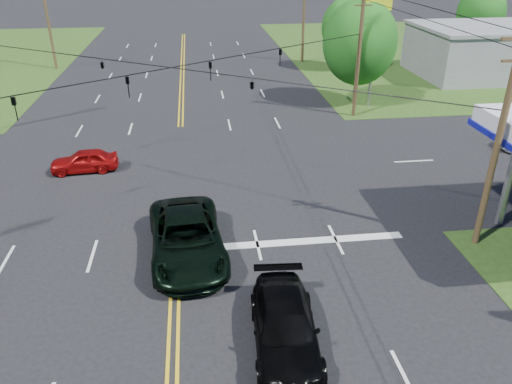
{
  "coord_description": "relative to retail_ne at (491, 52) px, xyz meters",
  "views": [
    {
      "loc": [
        1.17,
        -14.22,
        11.82
      ],
      "look_at": [
        3.69,
        6.0,
        1.57
      ],
      "focal_mm": 35.0,
      "sensor_mm": 36.0,
      "label": 1
    }
  ],
  "objects": [
    {
      "name": "pole_right_far",
      "position": [
        -17.0,
        8.0,
        2.97
      ],
      "size": [
        1.6,
        0.28,
        10.0
      ],
      "color": "#41321B",
      "rests_on": "ground"
    },
    {
      "name": "ground",
      "position": [
        -30.0,
        -20.0,
        -2.2
      ],
      "size": [
        280.0,
        280.0,
        0.0
      ],
      "primitive_type": "plane",
      "color": "black",
      "rests_on": "ground"
    },
    {
      "name": "tree_right_b",
      "position": [
        -13.5,
        4.0,
        2.02
      ],
      "size": [
        4.94,
        4.94,
        7.09
      ],
      "color": "#41321B",
      "rests_on": "ground"
    },
    {
      "name": "suv_black",
      "position": [
        -26.38,
        -34.07,
        -1.46
      ],
      "size": [
        2.41,
        5.25,
        1.49
      ],
      "primitive_type": "imported",
      "rotation": [
        0.0,
        0.0,
        -0.07
      ],
      "color": "black",
      "rests_on": "ground"
    },
    {
      "name": "grass_ne",
      "position": [
        5.0,
        12.0,
        -2.2
      ],
      "size": [
        46.0,
        48.0,
        0.03
      ],
      "primitive_type": "cube",
      "color": "#274215",
      "rests_on": "ground"
    },
    {
      "name": "pickup_dkgreen",
      "position": [
        -29.5,
        -28.5,
        -1.31
      ],
      "size": [
        3.46,
        6.62,
        1.78
      ],
      "primitive_type": "imported",
      "rotation": [
        0.0,
        0.0,
        0.08
      ],
      "color": "black",
      "rests_on": "ground"
    },
    {
      "name": "pole_ne",
      "position": [
        -17.0,
        -11.0,
        2.72
      ],
      "size": [
        1.6,
        0.28,
        9.5
      ],
      "color": "#41321B",
      "rests_on": "ground"
    },
    {
      "name": "power_lines",
      "position": [
        -30.0,
        -22.0,
        6.4
      ],
      "size": [
        26.04,
        100.0,
        0.64
      ],
      "color": "black",
      "rests_on": "ground"
    },
    {
      "name": "tree_right_a",
      "position": [
        -16.0,
        -8.0,
        2.67
      ],
      "size": [
        5.7,
        5.7,
        8.18
      ],
      "color": "#41321B",
      "rests_on": "ground"
    },
    {
      "name": "span_wire_signals",
      "position": [
        -30.0,
        -20.0,
        3.8
      ],
      "size": [
        26.0,
        18.0,
        1.13
      ],
      "color": "black",
      "rests_on": "ground"
    },
    {
      "name": "tree_far_r",
      "position": [
        4.0,
        10.0,
        2.34
      ],
      "size": [
        5.32,
        5.32,
        7.63
      ],
      "color": "#41321B",
      "rests_on": "ground"
    },
    {
      "name": "pole_left_far",
      "position": [
        -43.0,
        8.0,
        2.97
      ],
      "size": [
        1.6,
        0.28,
        10.0
      ],
      "color": "#41321B",
      "rests_on": "ground"
    },
    {
      "name": "sedan_red",
      "position": [
        -35.33,
        -19.0,
        -1.56
      ],
      "size": [
        3.85,
        1.79,
        1.28
      ],
      "primitive_type": "imported",
      "rotation": [
        0.0,
        0.0,
        -1.49
      ],
      "color": "#9D0B0B",
      "rests_on": "ground"
    },
    {
      "name": "retail_ne",
      "position": [
        0.0,
        0.0,
        0.0
      ],
      "size": [
        14.0,
        10.0,
        4.4
      ],
      "primitive_type": "cube",
      "color": "slate",
      "rests_on": "ground"
    },
    {
      "name": "stop_bar",
      "position": [
        -25.0,
        -28.0,
        -2.2
      ],
      "size": [
        10.0,
        0.5,
        0.02
      ],
      "primitive_type": "cube",
      "color": "silver",
      "rests_on": "ground"
    },
    {
      "name": "pole_se",
      "position": [
        -17.0,
        -29.0,
        2.72
      ],
      "size": [
        1.6,
        0.28,
        9.5
      ],
      "color": "#41321B",
      "rests_on": "ground"
    },
    {
      "name": "polesign_ne",
      "position": [
        -15.09,
        -8.74,
        4.42
      ],
      "size": [
        2.29,
        0.92,
        8.43
      ],
      "color": "#A5A5AA",
      "rests_on": "ground"
    }
  ]
}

